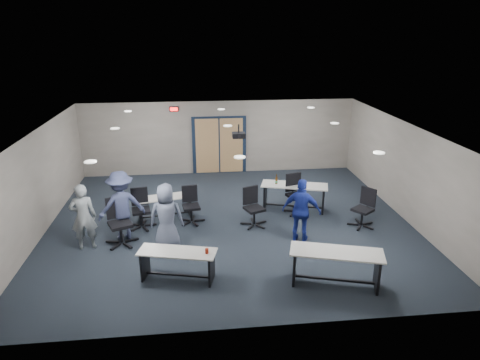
{
  "coord_description": "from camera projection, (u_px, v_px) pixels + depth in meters",
  "views": [
    {
      "loc": [
        -0.92,
        -10.92,
        5.19
      ],
      "look_at": [
        0.25,
        -0.3,
        1.37
      ],
      "focal_mm": 32.0,
      "sensor_mm": 36.0,
      "label": 1
    }
  ],
  "objects": [
    {
      "name": "person_gray",
      "position": [
        83.0,
        217.0,
        10.4
      ],
      "size": [
        0.67,
        0.5,
        1.7
      ],
      "primitive_type": "imported",
      "rotation": [
        0.0,
        0.0,
        3.3
      ],
      "color": "gray",
      "rests_on": "floor"
    },
    {
      "name": "exit_sign",
      "position": [
        174.0,
        109.0,
        15.23
      ],
      "size": [
        0.32,
        0.07,
        0.18
      ],
      "color": "black",
      "rests_on": "back_wall"
    },
    {
      "name": "ceiling_can_lights",
      "position": [
        228.0,
        128.0,
        11.4
      ],
      "size": [
        6.24,
        5.74,
        0.02
      ],
      "primitive_type": null,
      "color": "white",
      "rests_on": "ceiling"
    },
    {
      "name": "chair_back_b",
      "position": [
        191.0,
        205.0,
        11.9
      ],
      "size": [
        0.74,
        0.74,
        1.04
      ],
      "primitive_type": null,
      "rotation": [
        0.0,
        0.0,
        0.15
      ],
      "color": "black",
      "rests_on": "floor"
    },
    {
      "name": "person_plaid",
      "position": [
        167.0,
        217.0,
        10.39
      ],
      "size": [
        0.85,
        0.57,
        1.69
      ],
      "primitive_type": "imported",
      "rotation": [
        0.0,
        0.0,
        3.1
      ],
      "color": "slate",
      "rests_on": "floor"
    },
    {
      "name": "front_wall",
      "position": [
        252.0,
        263.0,
        7.39
      ],
      "size": [
        10.0,
        0.04,
        2.7
      ],
      "primitive_type": "cube",
      "color": "slate",
      "rests_on": "floor"
    },
    {
      "name": "back_wall",
      "position": [
        219.0,
        138.0,
        15.82
      ],
      "size": [
        10.0,
        0.04,
        2.7
      ],
      "primitive_type": "cube",
      "color": "slate",
      "rests_on": "floor"
    },
    {
      "name": "chair_back_d",
      "position": [
        297.0,
        194.0,
        12.51
      ],
      "size": [
        0.92,
        0.92,
        1.17
      ],
      "primitive_type": null,
      "rotation": [
        0.0,
        0.0,
        0.3
      ],
      "color": "black",
      "rests_on": "floor"
    },
    {
      "name": "person_navy",
      "position": [
        302.0,
        211.0,
        10.77
      ],
      "size": [
        1.06,
        0.77,
        1.67
      ],
      "primitive_type": "imported",
      "rotation": [
        0.0,
        0.0,
        2.73
      ],
      "color": "navy",
      "rests_on": "floor"
    },
    {
      "name": "table_back_right",
      "position": [
        294.0,
        192.0,
        12.77
      ],
      "size": [
        2.05,
        1.17,
        1.08
      ],
      "rotation": [
        0.0,
        0.0,
        -0.29
      ],
      "color": "beige",
      "rests_on": "floor"
    },
    {
      "name": "ceiling_projector",
      "position": [
        239.0,
        135.0,
        11.75
      ],
      "size": [
        0.35,
        0.32,
        0.37
      ],
      "color": "black",
      "rests_on": "ceiling"
    },
    {
      "name": "ceiling",
      "position": [
        229.0,
        129.0,
        11.15
      ],
      "size": [
        10.0,
        9.0,
        0.04
      ],
      "primitive_type": "cube",
      "color": "silver",
      "rests_on": "back_wall"
    },
    {
      "name": "table_back_left",
      "position": [
        164.0,
        204.0,
        12.23
      ],
      "size": [
        1.67,
        0.85,
        0.65
      ],
      "rotation": [
        0.0,
        0.0,
        0.21
      ],
      "color": "beige",
      "rests_on": "floor"
    },
    {
      "name": "chair_back_a",
      "position": [
        141.0,
        209.0,
        11.6
      ],
      "size": [
        0.8,
        0.8,
        1.09
      ],
      "primitive_type": null,
      "rotation": [
        0.0,
        0.0,
        0.18
      ],
      "color": "black",
      "rests_on": "floor"
    },
    {
      "name": "chair_loose_right",
      "position": [
        363.0,
        208.0,
        11.66
      ],
      "size": [
        0.95,
        0.95,
        1.08
      ],
      "primitive_type": null,
      "rotation": [
        0.0,
        0.0,
        -0.93
      ],
      "color": "black",
      "rests_on": "floor"
    },
    {
      "name": "table_front_left",
      "position": [
        178.0,
        260.0,
        9.21
      ],
      "size": [
        1.76,
        0.95,
        0.79
      ],
      "rotation": [
        0.0,
        0.0,
        -0.25
      ],
      "color": "beige",
      "rests_on": "floor"
    },
    {
      "name": "right_wall",
      "position": [
        405.0,
        171.0,
        12.12
      ],
      "size": [
        0.04,
        9.0,
        2.7
      ],
      "primitive_type": "cube",
      "color": "slate",
      "rests_on": "floor"
    },
    {
      "name": "table_front_right",
      "position": [
        336.0,
        262.0,
        9.0
      ],
      "size": [
        2.03,
        1.16,
        0.78
      ],
      "rotation": [
        0.0,
        0.0,
        -0.29
      ],
      "color": "beige",
      "rests_on": "floor"
    },
    {
      "name": "person_back",
      "position": [
        121.0,
        206.0,
        10.89
      ],
      "size": [
        1.34,
        1.02,
        1.83
      ],
      "primitive_type": "imported",
      "rotation": [
        0.0,
        0.0,
        3.47
      ],
      "color": "#363D62",
      "rests_on": "floor"
    },
    {
      "name": "chair_back_c",
      "position": [
        254.0,
        207.0,
        11.71
      ],
      "size": [
        0.89,
        0.89,
        1.09
      ],
      "primitive_type": null,
      "rotation": [
        0.0,
        0.0,
        0.38
      ],
      "color": "black",
      "rests_on": "floor"
    },
    {
      "name": "left_wall",
      "position": [
        38.0,
        184.0,
        11.09
      ],
      "size": [
        0.04,
        9.0,
        2.7
      ],
      "primitive_type": "cube",
      "color": "slate",
      "rests_on": "floor"
    },
    {
      "name": "double_door",
      "position": [
        219.0,
        146.0,
        15.88
      ],
      "size": [
        2.0,
        0.07,
        2.2
      ],
      "color": "#101C30",
      "rests_on": "back_wall"
    },
    {
      "name": "floor",
      "position": [
        230.0,
        223.0,
        12.06
      ],
      "size": [
        10.0,
        10.0,
        0.0
      ],
      "primitive_type": "plane",
      "color": "#1C242D",
      "rests_on": "ground"
    },
    {
      "name": "chair_loose_left",
      "position": [
        120.0,
        222.0,
        10.67
      ],
      "size": [
        0.99,
        0.99,
        1.21
      ],
      "primitive_type": null,
      "rotation": [
        0.0,
        0.0,
        0.4
      ],
      "color": "black",
      "rests_on": "floor"
    }
  ]
}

